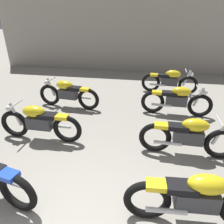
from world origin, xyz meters
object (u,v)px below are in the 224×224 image
(motorcycle_left_row_2, at_px, (68,93))
(motorcycle_right_row_0, at_px, (197,198))
(motorcycle_right_row_2, at_px, (177,100))
(motorcycle_right_row_1, at_px, (189,136))
(motorcycle_right_row_3, at_px, (170,81))
(motorcycle_left_row_1, at_px, (39,122))

(motorcycle_left_row_2, xyz_separation_m, motorcycle_right_row_0, (3.12, -3.46, 0.00))
(motorcycle_left_row_2, relative_size, motorcycle_right_row_2, 1.00)
(motorcycle_right_row_1, bearing_deg, motorcycle_right_row_3, 91.79)
(motorcycle_left_row_2, bearing_deg, motorcycle_right_row_3, 29.75)
(motorcycle_left_row_1, relative_size, motorcycle_left_row_2, 1.00)
(motorcycle_left_row_1, height_order, motorcycle_right_row_1, same)
(motorcycle_right_row_0, height_order, motorcycle_right_row_2, same)
(motorcycle_left_row_1, bearing_deg, motorcycle_right_row_2, 30.02)
(motorcycle_left_row_1, relative_size, motorcycle_right_row_2, 1.00)
(motorcycle_left_row_1, bearing_deg, motorcycle_right_row_3, 49.11)
(motorcycle_left_row_1, height_order, motorcycle_right_row_0, same)
(motorcycle_right_row_1, bearing_deg, motorcycle_left_row_1, 179.44)
(motorcycle_right_row_0, distance_m, motorcycle_right_row_3, 5.25)
(motorcycle_right_row_0, height_order, motorcycle_right_row_1, same)
(motorcycle_right_row_1, distance_m, motorcycle_right_row_3, 3.65)
(motorcycle_right_row_1, height_order, motorcycle_right_row_3, same)
(motorcycle_left_row_2, height_order, motorcycle_right_row_1, same)
(motorcycle_right_row_3, bearing_deg, motorcycle_right_row_1, -88.21)
(motorcycle_left_row_1, bearing_deg, motorcycle_left_row_2, 90.05)
(motorcycle_left_row_2, bearing_deg, motorcycle_right_row_0, -47.91)
(motorcycle_right_row_0, relative_size, motorcycle_right_row_3, 1.00)
(motorcycle_left_row_2, bearing_deg, motorcycle_left_row_1, -89.95)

